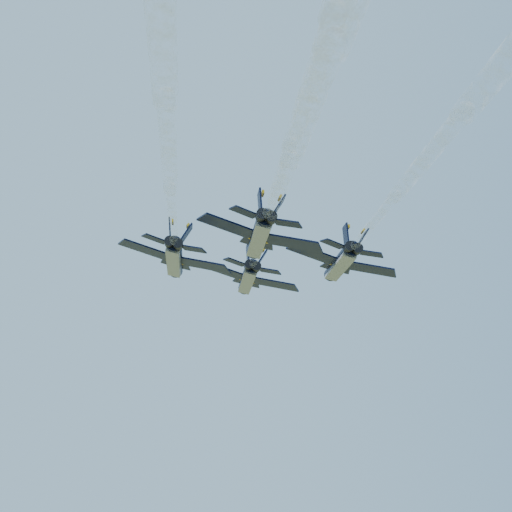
{
  "coord_description": "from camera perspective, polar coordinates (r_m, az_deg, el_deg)",
  "views": [
    {
      "loc": [
        -12.55,
        -97.76,
        80.3
      ],
      "look_at": [
        -3.18,
        4.14,
        105.61
      ],
      "focal_mm": 55.0,
      "sensor_mm": 36.0,
      "label": 1
    }
  ],
  "objects": [
    {
      "name": "jet_left",
      "position": [
        103.28,
        -5.92,
        -0.23
      ],
      "size": [
        14.91,
        19.37,
        5.24
      ],
      "rotation": [
        0.0,
        0.24,
        -0.01
      ],
      "color": "black"
    },
    {
      "name": "smoke_trail_left",
      "position": [
        46.43,
        -7.02,
        17.79
      ],
      "size": [
        3.04,
        80.61,
        2.92
      ],
      "rotation": [
        0.0,
        0.24,
        -0.01
      ],
      "color": "white"
    },
    {
      "name": "jet_right",
      "position": [
        105.64,
        6.15,
        -0.53
      ],
      "size": [
        14.91,
        19.37,
        5.24
      ],
      "rotation": [
        0.0,
        0.24,
        -0.01
      ],
      "color": "black"
    },
    {
      "name": "jet_slot",
      "position": [
        91.96,
        0.25,
        1.41
      ],
      "size": [
        14.91,
        19.37,
        5.24
      ],
      "rotation": [
        0.0,
        0.24,
        -0.01
      ],
      "color": "black"
    },
    {
      "name": "jet_lead",
      "position": [
        114.54,
        -0.59,
        -1.66
      ],
      "size": [
        14.91,
        19.37,
        5.24
      ],
      "rotation": [
        0.0,
        0.24,
        -0.01
      ],
      "color": "black"
    },
    {
      "name": "smoke_trail_lead",
      "position": [
        56.91,
        4.19,
        11.44
      ],
      "size": [
        3.04,
        80.61,
        2.92
      ],
      "rotation": [
        0.0,
        0.24,
        -0.01
      ],
      "color": "white"
    }
  ]
}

